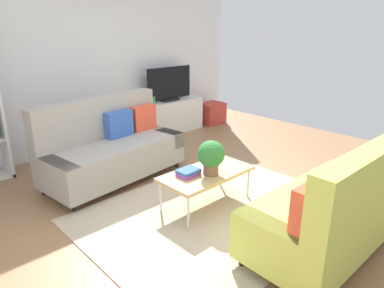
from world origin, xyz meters
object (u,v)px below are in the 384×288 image
Objects in this scene: potted_plant at (211,156)px; table_book_0 at (188,174)px; couch_green at (338,206)px; tv at (169,84)px; bottle_0 at (154,100)px; couch_beige at (112,147)px; storage_trunk at (212,113)px; vase_0 at (143,101)px; coffee_table at (206,174)px; tv_console at (169,117)px.

table_book_0 is at bearing 145.76° from potted_plant.
couch_green is 4.18m from tv.
tv is at bearing 2.83° from bottle_0.
couch_beige is 3.23m from storage_trunk.
bottle_0 reaches higher than vase_0.
coffee_table is 4.58× the size of table_book_0.
couch_green is 3.68× the size of storage_trunk.
coffee_table is 2.78m from bottle_0.
tv_console is (1.56, 2.55, -0.07)m from coffee_table.
tv_console is at bearing -4.93° from vase_0.
tv is 2.51× the size of potted_plant.
potted_plant is 2.85m from vase_0.
potted_plant reaches higher than storage_trunk.
potted_plant is at bearing -110.33° from vase_0.
tv_console is 2.69× the size of storage_trunk.
couch_green reaches higher than table_book_0.
coffee_table is 0.79× the size of tv_console.
tv is (1.95, 1.11, 0.51)m from couch_beige.
couch_green is 7.97× the size of table_book_0.
tv reaches higher than potted_plant.
coffee_table is 3.03m from tv.
bottle_0 is (1.55, 1.09, 0.26)m from couch_beige.
tv_console is 0.63m from tv.
couch_beige is at bearing 104.38° from potted_plant.
vase_0 is at bearing 175.07° from tv_console.
couch_beige is at bearing 105.35° from coffee_table.
couch_green is at bearing -107.90° from tv_console.
tv_console is 5.83× the size of table_book_0.
vase_0 reaches higher than table_book_0.
table_book_0 is 2.81m from vase_0.
table_book_0 is (-1.78, -2.46, -0.51)m from tv.
potted_plant is (-0.01, -0.07, 0.25)m from coffee_table.
couch_beige is 1.36m from table_book_0.
tv_console is 1.40× the size of tv.
couch_beige is 4.98× the size of potted_plant.
coffee_table is 2.12× the size of storage_trunk.
tv_console is 3.06m from table_book_0.
tv reaches higher than table_book_0.
bottle_0 is at bearing -177.17° from tv.
tv_console is 3.52× the size of potted_plant.
tv_console is 0.56m from bottle_0.
potted_plant is 2.84m from bottle_0.
table_book_0 is at bearing -125.76° from tv_console.
storage_trunk is (3.05, 1.03, -0.23)m from couch_beige.
tv_console reaches higher than storage_trunk.
couch_green is 4.17m from tv_console.
table_book_0 is at bearing 109.55° from couch_green.
tv is at bearing -156.97° from couch_beige.
couch_beige is at bearing -150.06° from tv_console.
storage_trunk is at bearing 42.59° from coffee_table.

